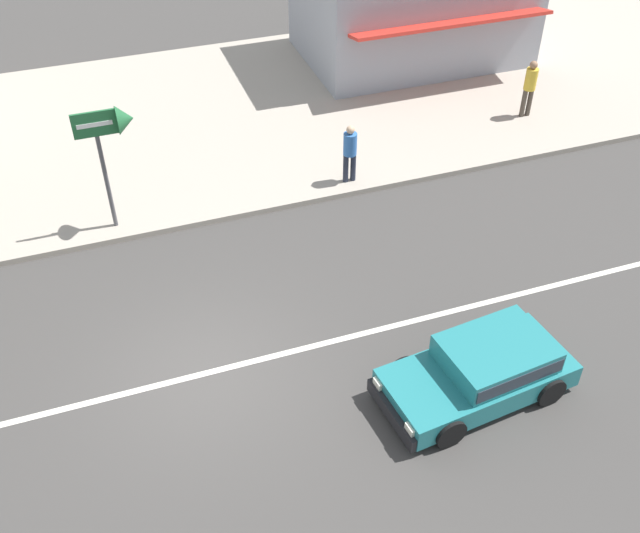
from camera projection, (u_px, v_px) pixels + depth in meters
ground_plane at (206, 373)px, 14.37m from camera, size 160.00×160.00×0.00m
lane_centre_stripe at (206, 373)px, 14.36m from camera, size 50.40×0.14×0.01m
kerb_strip at (132, 132)px, 21.31m from camera, size 68.00×10.00×0.15m
hatchback_teal_1 at (483, 368)px, 13.67m from camera, size 3.76×2.05×1.10m
arrow_signboard at (118, 128)px, 16.25m from camera, size 1.31×0.64×3.04m
pedestrian_near_clock at (350, 150)px, 18.66m from camera, size 0.34×0.34×1.58m
pedestrian_mid_kerb at (530, 84)px, 21.27m from camera, size 0.34×0.34×1.68m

